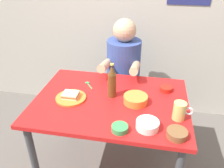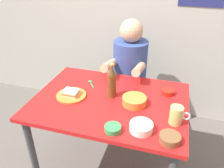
% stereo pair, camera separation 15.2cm
% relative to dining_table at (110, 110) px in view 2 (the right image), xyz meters
% --- Properties ---
extents(dining_table, '(1.10, 0.80, 0.74)m').
position_rel_dining_table_xyz_m(dining_table, '(0.00, 0.00, 0.00)').
color(dining_table, red).
rests_on(dining_table, ground).
extents(stool, '(0.34, 0.34, 0.45)m').
position_rel_dining_table_xyz_m(stool, '(0.01, 0.63, -0.30)').
color(stool, '#4C4C51').
rests_on(stool, ground).
extents(person_seated, '(0.33, 0.56, 0.72)m').
position_rel_dining_table_xyz_m(person_seated, '(0.01, 0.62, 0.12)').
color(person_seated, '#33478C').
rests_on(person_seated, stool).
extents(plate_orange, '(0.22, 0.22, 0.01)m').
position_rel_dining_table_xyz_m(plate_orange, '(-0.29, -0.04, 0.10)').
color(plate_orange, orange).
rests_on(plate_orange, dining_table).
extents(sandwich, '(0.11, 0.09, 0.04)m').
position_rel_dining_table_xyz_m(sandwich, '(-0.29, -0.04, 0.13)').
color(sandwich, beige).
rests_on(sandwich, plate_orange).
extents(beer_mug, '(0.13, 0.08, 0.12)m').
position_rel_dining_table_xyz_m(beer_mug, '(0.47, -0.14, 0.15)').
color(beer_mug, '#D1BC66').
rests_on(beer_mug, dining_table).
extents(beer_bottle, '(0.06, 0.06, 0.26)m').
position_rel_dining_table_xyz_m(beer_bottle, '(0.00, 0.05, 0.21)').
color(beer_bottle, '#593819').
rests_on(beer_bottle, dining_table).
extents(condiment_bowl_brown, '(0.12, 0.12, 0.04)m').
position_rel_dining_table_xyz_m(condiment_bowl_brown, '(0.45, -0.31, 0.12)').
color(condiment_bowl_brown, brown).
rests_on(condiment_bowl_brown, dining_table).
extents(soup_bowl_orange, '(0.17, 0.17, 0.05)m').
position_rel_dining_table_xyz_m(soup_bowl_orange, '(0.18, -0.01, 0.12)').
color(soup_bowl_orange, orange).
rests_on(soup_bowl_orange, dining_table).
extents(dip_bowl_green, '(0.10, 0.10, 0.03)m').
position_rel_dining_table_xyz_m(dip_bowl_green, '(0.12, -0.32, 0.11)').
color(dip_bowl_green, '#388C4C').
rests_on(dip_bowl_green, dining_table).
extents(sambal_bowl_red, '(0.10, 0.10, 0.03)m').
position_rel_dining_table_xyz_m(sambal_bowl_red, '(0.39, 0.20, 0.11)').
color(sambal_bowl_red, '#B21E14').
rests_on(sambal_bowl_red, dining_table).
extents(rice_bowl_white, '(0.14, 0.14, 0.05)m').
position_rel_dining_table_xyz_m(rice_bowl_white, '(0.28, -0.27, 0.12)').
color(rice_bowl_white, silver).
rests_on(rice_bowl_white, dining_table).
extents(spoon, '(0.08, 0.10, 0.01)m').
position_rel_dining_table_xyz_m(spoon, '(-0.22, 0.18, 0.10)').
color(spoon, '#26A559').
rests_on(spoon, dining_table).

